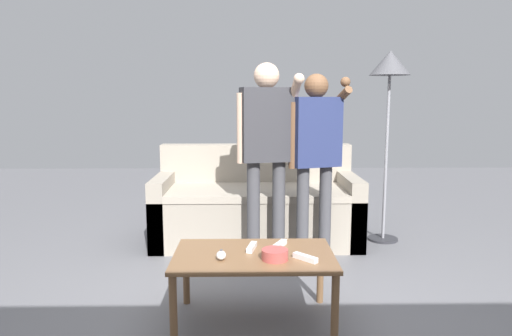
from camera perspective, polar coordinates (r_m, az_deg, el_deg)
ground_plane at (r=3.12m, az=1.40°, el=-16.74°), size 12.00×12.00×0.00m
couch at (r=4.38m, az=0.06°, el=-4.88°), size 1.88×0.87×0.88m
coffee_table at (r=2.79m, az=-0.27°, el=-11.55°), size 0.95×0.59×0.43m
snack_bowl at (r=2.67m, az=2.35°, el=-10.65°), size 0.15×0.15×0.06m
game_remote_nunchuk at (r=2.68m, az=-4.33°, el=-10.71°), size 0.06×0.09×0.05m
floor_lamp at (r=4.41m, az=16.21°, el=10.95°), size 0.37×0.37×1.76m
player_center at (r=3.65m, az=1.31°, el=3.54°), size 0.51×0.34×1.61m
player_right at (r=3.70m, az=7.36°, el=2.74°), size 0.48×0.30×1.53m
game_remote_wand_near at (r=2.89m, az=2.96°, el=-9.45°), size 0.10×0.15×0.03m
game_remote_wand_far at (r=2.84m, az=-0.53°, el=-9.76°), size 0.07×0.16×0.03m
game_remote_wand_spare at (r=2.67m, az=6.11°, el=-10.97°), size 0.14×0.14×0.03m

